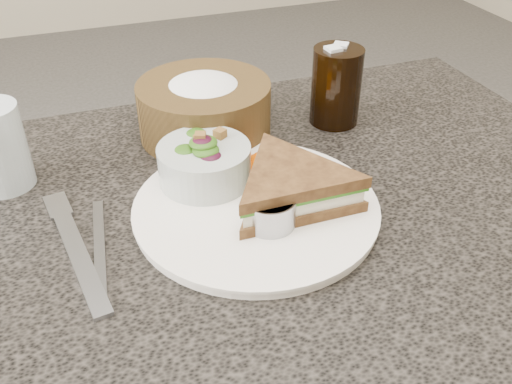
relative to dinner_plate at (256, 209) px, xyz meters
The scene contains 9 objects.
dinner_plate is the anchor object (origin of this frame).
sandwich 0.05m from the dinner_plate, 18.43° to the right, with size 0.18×0.18×0.05m, color brown, non-canonical shape.
salad_bowl 0.09m from the dinner_plate, 120.97° to the left, with size 0.11×0.11×0.07m, color #A5AEA9, non-canonical shape.
dressing_ramekin 0.05m from the dinner_plate, 87.43° to the right, with size 0.06×0.06×0.04m, color #93969C.
orange_wedge 0.09m from the dinner_plate, 61.33° to the left, with size 0.06×0.06×0.03m, color #F55B01.
fork 0.21m from the dinner_plate, behind, with size 0.02×0.20×0.01m, color #A6AAB3.
knife 0.18m from the dinner_plate, behind, with size 0.01×0.18×0.00m, color gray.
bread_basket 0.21m from the dinner_plate, 90.84° to the left, with size 0.19×0.19×0.11m, color brown, non-canonical shape.
cola_glass 0.26m from the dinner_plate, 43.10° to the left, with size 0.07×0.07×0.13m, color black, non-canonical shape.
Camera 1 is at (-0.17, -0.49, 1.16)m, focal length 40.00 mm.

